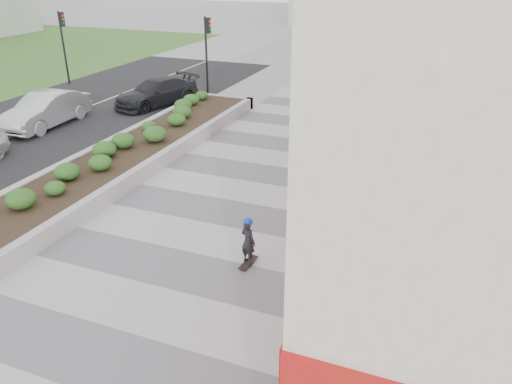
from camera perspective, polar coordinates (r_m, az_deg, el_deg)
ground at (r=11.25m, az=-12.25°, el=-13.70°), size 160.00×160.00×0.00m
walkway at (r=13.34m, az=-5.27°, el=-6.34°), size 8.00×36.00×0.01m
planter at (r=18.91m, az=-14.94°, el=4.07°), size 3.00×18.00×0.90m
traffic_signal_near at (r=27.91m, az=-5.60°, el=16.41°), size 0.33×0.28×4.20m
traffic_signal_far at (r=32.70m, az=-21.19°, el=16.20°), size 0.33×0.28×4.20m
manhole_cover at (r=13.15m, az=-3.30°, el=-6.79°), size 0.44×0.44×0.01m
skateboarder at (r=12.26m, az=-0.91°, el=-5.63°), size 0.50×0.74×1.33m
car_silver at (r=24.68m, az=-22.89°, el=8.64°), size 1.76×4.63×1.51m
car_dark at (r=26.77m, az=-11.29°, el=11.13°), size 3.39×5.05×1.36m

